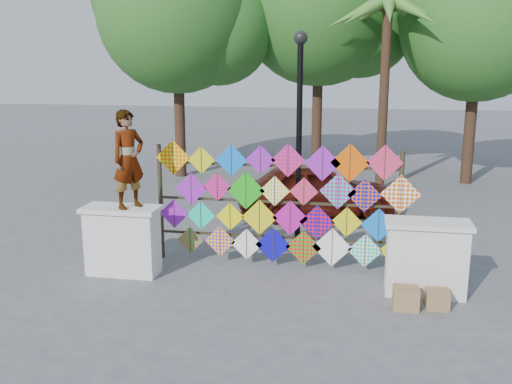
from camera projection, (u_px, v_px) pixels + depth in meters
ground at (269, 279)px, 10.36m from camera, size 80.00×80.00×0.00m
parapet_left at (123, 240)px, 10.49m from camera, size 1.40×0.65×1.28m
parapet_right at (426, 257)px, 9.55m from camera, size 1.40×0.65×1.28m
kite_rack at (283, 205)px, 10.76m from camera, size 5.01×0.24×2.42m
tree_west at (180, 14)px, 18.59m from camera, size 5.85×5.20×8.01m
tree_mid at (323, 5)px, 19.64m from camera, size 6.30×5.60×8.61m
tree_east at (481, 24)px, 17.51m from camera, size 5.40×4.80×7.42m
palm_tree at (387, 23)px, 16.55m from camera, size 3.62×3.62×5.83m
vendor_woman at (128, 159)px, 10.12m from camera, size 0.71×0.77×1.76m
sedan at (316, 190)px, 14.50m from camera, size 4.30×2.68×1.37m
lamppost at (299, 120)px, 11.63m from camera, size 0.28×0.28×4.46m
cardboard_box_near at (406, 298)px, 9.07m from camera, size 0.40×0.36×0.36m
cardboard_box_far at (437, 299)px, 9.10m from camera, size 0.36×0.33×0.30m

